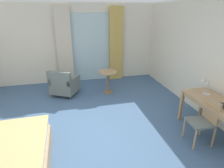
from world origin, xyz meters
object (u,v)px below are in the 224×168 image
(desk_lamp, at_px, (205,82))
(round_cafe_table, at_px, (108,77))
(writing_desk, at_px, (220,108))
(desk_chair, at_px, (205,119))
(armchair_by_window, at_px, (64,85))

(desk_lamp, relative_size, round_cafe_table, 0.58)
(writing_desk, distance_m, round_cafe_table, 3.10)
(writing_desk, xyz_separation_m, desk_chair, (-0.35, -0.06, -0.16))
(writing_desk, bearing_deg, round_cafe_table, 121.02)
(writing_desk, bearing_deg, armchair_by_window, 136.36)
(desk_lamp, bearing_deg, armchair_by_window, 141.60)
(desk_lamp, distance_m, armchair_by_window, 3.74)
(writing_desk, distance_m, armchair_by_window, 4.02)
(round_cafe_table, bearing_deg, desk_lamp, -53.97)
(round_cafe_table, bearing_deg, desk_chair, -65.31)
(writing_desk, height_order, desk_chair, desk_chair)
(desk_chair, distance_m, armchair_by_window, 3.81)
(desk_lamp, height_order, round_cafe_table, desk_lamp)
(writing_desk, relative_size, round_cafe_table, 2.30)
(desk_chair, xyz_separation_m, armchair_by_window, (-2.55, 2.82, -0.16))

